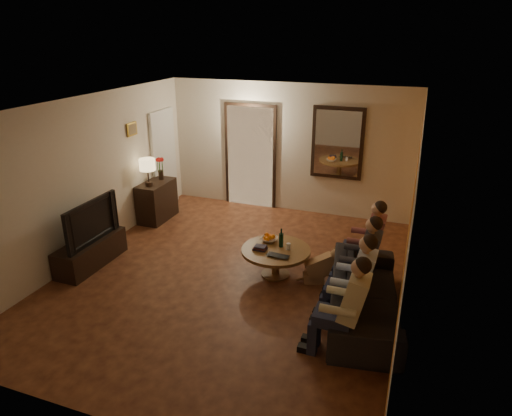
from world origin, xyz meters
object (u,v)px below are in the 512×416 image
(person_b, at_px, (355,285))
(dog, at_px, (321,265))
(table_lamp, at_px, (148,172))
(sofa, at_px, (365,294))
(dresser, at_px, (157,201))
(wine_bottle, at_px, (281,237))
(laptop, at_px, (277,257))
(coffee_table, at_px, (276,262))
(person_c, at_px, (362,263))
(tv_stand, at_px, (91,252))
(person_d, at_px, (368,245))
(bowl, at_px, (269,239))
(person_a, at_px, (347,312))
(tv, at_px, (86,221))

(person_b, relative_size, dog, 2.14)
(table_lamp, bearing_deg, sofa, -21.67)
(sofa, bearing_deg, dog, 40.17)
(dresser, bearing_deg, wine_bottle, -22.71)
(table_lamp, xyz_separation_m, sofa, (4.31, -1.71, -0.71))
(wine_bottle, relative_size, laptop, 0.94)
(dresser, distance_m, dog, 3.81)
(coffee_table, relative_size, wine_bottle, 3.39)
(person_c, bearing_deg, sofa, -71.57)
(sofa, relative_size, person_c, 1.84)
(table_lamp, xyz_separation_m, tv_stand, (0.00, -1.80, -0.82))
(person_d, relative_size, bowl, 4.63)
(laptop, bearing_deg, bowl, 124.14)
(person_a, height_order, person_d, same)
(table_lamp, distance_m, laptop, 3.35)
(bowl, xyz_separation_m, wine_bottle, (0.23, -0.12, 0.12))
(bowl, distance_m, wine_bottle, 0.29)
(tv, bearing_deg, person_d, -76.83)
(dresser, height_order, tv, tv)
(person_d, distance_m, bowl, 1.50)
(table_lamp, bearing_deg, tv_stand, -90.00)
(table_lamp, height_order, person_a, table_lamp)
(person_a, xyz_separation_m, dog, (-0.63, 1.54, -0.32))
(person_b, bearing_deg, dog, 123.65)
(person_a, bearing_deg, sofa, 83.66)
(person_d, distance_m, wine_bottle, 1.28)
(wine_bottle, distance_m, laptop, 0.41)
(table_lamp, relative_size, laptop, 1.64)
(person_a, xyz_separation_m, person_b, (0.00, 0.60, 0.00))
(person_b, bearing_deg, person_d, 90.00)
(dresser, xyz_separation_m, wine_bottle, (2.94, -1.23, 0.22))
(person_b, bearing_deg, dresser, 152.06)
(person_c, bearing_deg, dresser, 158.80)
(dog, bearing_deg, wine_bottle, 153.98)
(wine_bottle, bearing_deg, person_b, -38.33)
(tv_stand, distance_m, coffee_table, 2.97)
(person_c, relative_size, dog, 2.14)
(dresser, height_order, person_a, person_a)
(coffee_table, xyz_separation_m, bowl, (-0.18, 0.22, 0.26))
(coffee_table, bearing_deg, tv_stand, -166.66)
(person_b, relative_size, wine_bottle, 3.87)
(table_lamp, xyz_separation_m, person_c, (4.21, -1.41, -0.44))
(dog, xyz_separation_m, laptop, (-0.59, -0.32, 0.18))
(person_c, bearing_deg, table_lamp, 161.45)
(coffee_table, bearing_deg, person_d, 12.79)
(person_c, relative_size, wine_bottle, 3.87)
(dog, distance_m, bowl, 0.91)
(laptop, bearing_deg, tv_stand, -167.39)
(coffee_table, bearing_deg, sofa, -23.00)
(table_lamp, height_order, wine_bottle, table_lamp)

